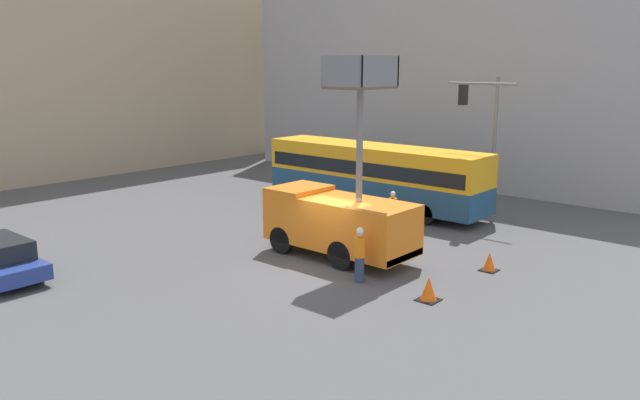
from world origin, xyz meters
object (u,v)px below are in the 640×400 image
at_px(city_bus, 374,172).
at_px(traffic_cone_near_truck, 489,262).
at_px(traffic_cone_mid_road, 429,289).
at_px(road_worker_near_truck, 360,254).
at_px(traffic_light_pole, 485,124).
at_px(utility_truck, 339,217).
at_px(road_worker_directing, 393,210).

xyz_separation_m(city_bus, traffic_cone_near_truck, (-5.32, -9.09, -1.58)).
bearing_deg(traffic_cone_mid_road, road_worker_near_truck, 91.35).
xyz_separation_m(city_bus, road_worker_near_truck, (-9.33, -6.28, -0.93)).
bearing_deg(traffic_light_pole, utility_truck, 174.29).
distance_m(utility_truck, city_bus, 8.68).
relative_size(city_bus, traffic_light_pole, 1.82).
xyz_separation_m(traffic_light_pole, road_worker_near_truck, (-11.32, -1.30, -3.54)).
relative_size(utility_truck, road_worker_directing, 4.33).
distance_m(road_worker_directing, traffic_cone_mid_road, 8.73).
distance_m(road_worker_near_truck, road_worker_directing, 7.25).
xyz_separation_m(city_bus, road_worker_directing, (-2.81, -3.12, -1.04)).
relative_size(city_bus, road_worker_near_truck, 6.34).
height_order(traffic_light_pole, traffic_cone_near_truck, traffic_light_pole).
bearing_deg(road_worker_near_truck, utility_truck, 33.04).
xyz_separation_m(utility_truck, traffic_light_pole, (9.68, -0.97, 2.90)).
xyz_separation_m(road_worker_near_truck, traffic_cone_mid_road, (0.06, -2.70, -0.61)).
bearing_deg(traffic_cone_near_truck, utility_truck, 115.08).
bearing_deg(road_worker_directing, utility_truck, 75.13).
distance_m(utility_truck, traffic_light_pole, 10.15).
height_order(road_worker_near_truck, traffic_cone_near_truck, road_worker_near_truck).
distance_m(city_bus, road_worker_near_truck, 11.29).
bearing_deg(city_bus, traffic_light_pole, -176.16).
height_order(traffic_cone_near_truck, traffic_cone_mid_road, traffic_cone_mid_road).
bearing_deg(traffic_cone_mid_road, traffic_light_pole, 19.55).
bearing_deg(traffic_cone_near_truck, traffic_cone_mid_road, 178.35).
bearing_deg(traffic_cone_near_truck, road_worker_near_truck, 144.99).
xyz_separation_m(road_worker_near_truck, traffic_cone_near_truck, (4.02, -2.81, -0.66)).
xyz_separation_m(traffic_light_pole, traffic_cone_near_truck, (-7.30, -4.11, -4.19)).
height_order(traffic_light_pole, road_worker_near_truck, traffic_light_pole).
relative_size(utility_truck, traffic_cone_near_truck, 11.12).
height_order(utility_truck, city_bus, utility_truck).
bearing_deg(road_worker_near_truck, traffic_cone_near_truck, -56.06).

